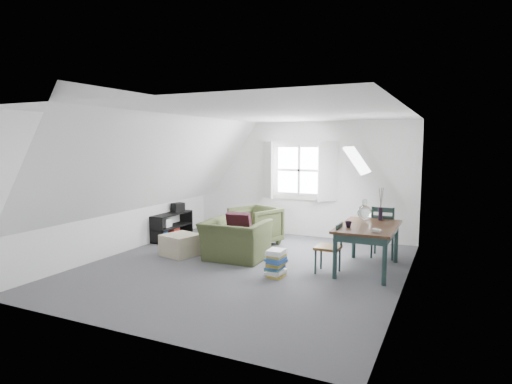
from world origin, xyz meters
The scene contains 24 objects.
floor centered at (0.00, 0.00, 0.00)m, with size 5.50×5.50×0.00m, color #4F4E53.
ceiling centered at (0.00, 0.00, 2.50)m, with size 5.50×5.50×0.00m, color white.
wall_back centered at (0.00, 2.75, 1.25)m, with size 5.00×5.00×0.00m, color white.
wall_front centered at (0.00, -2.75, 1.25)m, with size 5.00×5.00×0.00m, color white.
wall_left centered at (-2.50, 0.00, 1.25)m, with size 5.50×5.50×0.00m, color white.
wall_right centered at (2.50, 0.00, 1.25)m, with size 5.50×5.50×0.00m, color white.
slope_left centered at (-1.55, 0.00, 1.78)m, with size 5.50×5.50×0.00m, color white.
slope_right centered at (1.55, 0.00, 1.78)m, with size 5.50×5.50×0.00m, color white.
dormer_window centered at (0.00, 2.68, 1.45)m, with size 1.71×0.35×1.30m.
skylight centered at (1.55, 1.30, 1.75)m, with size 0.55×0.75×0.04m, color white.
armchair_near centered at (-0.35, 0.37, 0.00)m, with size 1.06×0.93×0.69m, color #3C4527.
armchair_far centered at (-0.51, 1.53, 0.00)m, with size 0.82×0.84×0.77m, color #3C4527.
throw_pillow centered at (-0.35, 0.52, 0.61)m, with size 0.43×0.12×0.43m, color #330D18.
ottoman centered at (-1.39, 0.20, 0.19)m, with size 0.58×0.58×0.38m, color tan.
dining_table centered at (1.88, 0.71, 0.64)m, with size 0.88×1.47×0.73m.
demijohn centered at (1.73, 1.16, 0.87)m, with size 0.25×0.25×0.35m.
vase_twigs centered at (1.98, 1.26, 0.86)m, with size 0.07×0.08×0.56m.
cup centered at (1.63, 0.41, 0.73)m, with size 0.10×0.10×0.10m, color black.
paper_box centered at (2.08, 0.26, 0.75)m, with size 0.12×0.08×0.04m, color white.
dining_chair_far centered at (1.99, 1.61, 0.49)m, with size 0.44×0.44×0.93m.
dining_chair_near centered at (1.37, 0.30, 0.42)m, with size 0.38×0.38×0.81m.
media_shelf centered at (-2.35, 1.19, 0.25)m, with size 0.36×1.09×0.56m.
electronics_box centered at (-2.35, 1.48, 0.64)m, with size 0.18×0.25×0.20m, color black.
magazine_stack centered at (0.67, -0.23, 0.21)m, with size 0.31×0.37×0.42m.
Camera 1 is at (3.10, -6.14, 2.04)m, focal length 30.00 mm.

